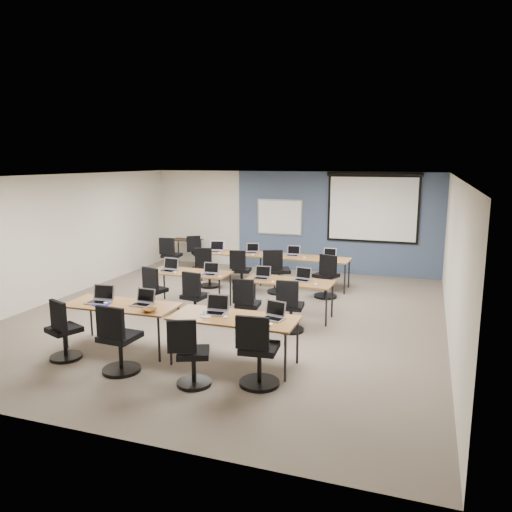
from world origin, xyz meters
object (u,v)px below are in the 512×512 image
at_px(training_table_back_right, 312,260).
at_px(task_chair_3, 258,356).
at_px(training_table_front_left, 122,307).
at_px(laptop_0, 100,298).
at_px(laptop_1, 143,301).
at_px(training_table_mid_right, 289,283).
at_px(spare_chair_b, 171,259).
at_px(laptop_8, 216,249).
at_px(task_chair_8, 208,271).
at_px(spare_chair_a, 198,255).
at_px(whiteboard, 280,217).
at_px(task_chair_0, 63,335).
at_px(laptop_6, 262,276).
at_px(training_table_front_right, 234,320).
at_px(laptop_10, 293,253).
at_px(task_chair_2, 191,358).
at_px(laptop_5, 210,272).
at_px(task_chair_5, 194,300).
at_px(laptop_11, 329,256).
at_px(task_chair_6, 247,308).
at_px(training_table_back_left, 235,254).
at_px(task_chair_1, 118,345).
at_px(task_chair_4, 153,294).
at_px(laptop_9, 252,251).
at_px(task_chair_10, 277,275).
at_px(task_chair_11, 326,280).
at_px(training_table_mid_left, 190,274).
at_px(utility_table, 187,243).
at_px(laptop_4, 169,268).
at_px(task_chair_9, 241,273).
at_px(projector_screen, 373,204).
at_px(laptop_3, 274,314).
at_px(task_chair_7, 290,310).

distance_m(training_table_back_right, task_chair_3, 5.45).
distance_m(training_table_front_left, laptop_0, 0.40).
relative_size(training_table_back_right, laptop_1, 5.51).
xyz_separation_m(training_table_mid_right, spare_chair_b, (-3.96, 2.59, -0.27)).
xyz_separation_m(laptop_8, task_chair_8, (0.11, -0.74, -0.40)).
xyz_separation_m(training_table_front_left, spare_chair_a, (-1.43, 5.80, -0.30)).
xyz_separation_m(whiteboard, spare_chair_b, (-2.55, -1.58, -1.04)).
height_order(task_chair_0, laptop_6, task_chair_0).
xyz_separation_m(training_table_front_right, spare_chair_b, (-3.80, 5.03, -0.28)).
height_order(laptop_10, spare_chair_b, spare_chair_b).
distance_m(task_chair_2, laptop_5, 3.53).
relative_size(whiteboard, laptop_5, 4.11).
relative_size(task_chair_3, task_chair_5, 1.07).
bearing_deg(laptop_11, spare_chair_a, 164.24).
height_order(laptop_8, spare_chair_a, laptop_8).
xyz_separation_m(task_chair_6, laptop_10, (-0.06, 3.41, 0.40)).
bearing_deg(task_chair_2, training_table_mid_right, 60.20).
bearing_deg(task_chair_2, training_table_back_left, 83.53).
bearing_deg(task_chair_1, task_chair_4, 114.15).
xyz_separation_m(training_table_front_left, laptop_0, (-0.39, -0.01, 0.11)).
relative_size(task_chair_6, laptop_9, 3.10).
height_order(laptop_0, task_chair_10, task_chair_10).
height_order(whiteboard, task_chair_10, whiteboard).
height_order(task_chair_1, task_chair_11, task_chair_1).
height_order(task_chair_3, task_chair_5, task_chair_3).
height_order(training_table_mid_left, utility_table, utility_table).
bearing_deg(laptop_4, training_table_front_left, -73.48).
xyz_separation_m(task_chair_4, task_chair_9, (0.94, 2.38, -0.01)).
relative_size(training_table_mid_left, task_chair_11, 1.69).
distance_m(training_table_back_right, laptop_6, 2.43).
height_order(training_table_back_left, laptop_6, laptop_6).
relative_size(laptop_1, task_chair_10, 0.31).
xyz_separation_m(training_table_mid_left, laptop_9, (0.49, 2.43, 0.11)).
bearing_deg(projector_screen, training_table_mid_left, -128.30).
xyz_separation_m(laptop_1, laptop_11, (2.07, 4.77, -0.00)).
height_order(task_chair_5, laptop_11, same).
relative_size(task_chair_3, task_chair_8, 1.06).
bearing_deg(training_table_mid_right, laptop_10, 105.41).
relative_size(training_table_back_right, laptop_9, 5.80).
height_order(projector_screen, training_table_mid_right, projector_screen).
relative_size(training_table_back_right, laptop_3, 5.55).
relative_size(projector_screen, training_table_back_right, 1.35).
bearing_deg(laptop_6, spare_chair_a, 127.07).
bearing_deg(laptop_4, task_chair_7, -10.47).
relative_size(projector_screen, task_chair_10, 2.34).
xyz_separation_m(whiteboard, task_chair_6, (0.90, -5.09, -1.06)).
distance_m(training_table_front_left, laptop_1, 0.37).
bearing_deg(task_chair_7, task_chair_2, -110.62).
relative_size(training_table_mid_right, task_chair_5, 1.77).
height_order(projector_screen, training_table_mid_left, projector_screen).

